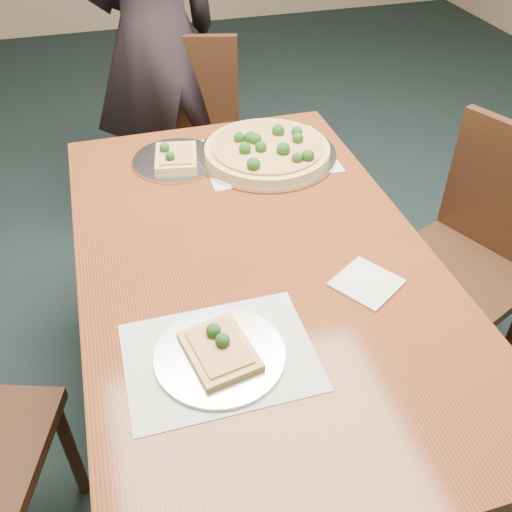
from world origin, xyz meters
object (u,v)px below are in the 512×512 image
object	(u,v)px
dining_table	(256,282)
slice_plate_far	(176,158)
chair_far	(190,137)
chair_right	(474,249)
diner	(154,39)
pizza_pan	(268,150)
slice_plate_near	(220,352)

from	to	relation	value
dining_table	slice_plate_far	distance (m)	0.55
chair_far	chair_right	world-z (taller)	same
chair_far	chair_right	bearing A→B (deg)	-39.05
chair_far	slice_plate_far	bearing A→B (deg)	-89.22
diner	pizza_pan	bearing A→B (deg)	84.95
dining_table	chair_far	bearing A→B (deg)	88.72
diner	slice_plate_near	distance (m)	1.60
diner	chair_far	bearing A→B (deg)	95.01
dining_table	pizza_pan	world-z (taller)	pizza_pan
diner	pizza_pan	world-z (taller)	diner
chair_right	slice_plate_far	size ratio (longest dim) A/B	3.25
chair_far	slice_plate_near	xyz separation A→B (m)	(-0.19, -1.42, 0.25)
chair_far	chair_right	distance (m)	1.26
chair_right	pizza_pan	xyz separation A→B (m)	(-0.60, 0.37, 0.26)
chair_far	diner	bearing A→B (deg)	130.80
slice_plate_far	chair_far	bearing A→B (deg)	76.41
chair_right	slice_plate_far	distance (m)	1.02
dining_table	chair_right	world-z (taller)	chair_right
diner	slice_plate_far	distance (m)	0.77
slice_plate_near	slice_plate_far	size ratio (longest dim) A/B	1.00
chair_far	slice_plate_far	xyz separation A→B (m)	(-0.14, -0.59, 0.25)
pizza_pan	slice_plate_near	xyz separation A→B (m)	(-0.34, -0.78, -0.01)
diner	dining_table	bearing A→B (deg)	71.33
chair_right	pizza_pan	world-z (taller)	chair_right
pizza_pan	chair_right	bearing A→B (deg)	-31.95
chair_far	chair_right	size ratio (longest dim) A/B	1.00
dining_table	chair_far	size ratio (longest dim) A/B	1.65
chair_right	slice_plate_near	distance (m)	1.06
chair_far	diner	world-z (taller)	diner
slice_plate_far	slice_plate_near	bearing A→B (deg)	-93.39
dining_table	slice_plate_far	bearing A→B (deg)	102.46
chair_far	chair_right	xyz separation A→B (m)	(0.75, -1.01, 0.00)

